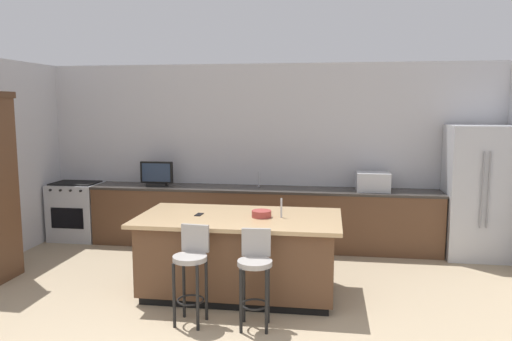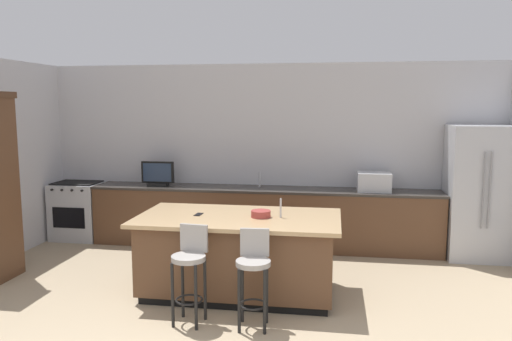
{
  "view_description": "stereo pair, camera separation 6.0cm",
  "coord_description": "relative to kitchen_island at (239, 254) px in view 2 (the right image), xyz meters",
  "views": [
    {
      "loc": [
        0.97,
        -3.22,
        2.17
      ],
      "look_at": [
        0.04,
        2.95,
        1.34
      ],
      "focal_mm": 34.57,
      "sensor_mm": 36.0,
      "label": 1
    },
    {
      "loc": [
        1.03,
        -3.21,
        2.17
      ],
      "look_at": [
        0.04,
        2.95,
        1.34
      ],
      "focal_mm": 34.57,
      "sensor_mm": 36.0,
      "label": 2
    }
  ],
  "objects": [
    {
      "name": "sink_faucet_back",
      "position": [
        -0.07,
        2.04,
        0.57
      ],
      "size": [
        0.02,
        0.02,
        0.24
      ],
      "primitive_type": "cylinder",
      "color": "#B2B2B7",
      "rests_on": "counter_back"
    },
    {
      "name": "bar_stool_right",
      "position": [
        0.31,
        -0.83,
        0.11
      ],
      "size": [
        0.34,
        0.35,
        0.96
      ],
      "rotation": [
        0.0,
        0.0,
        0.06
      ],
      "color": "gray",
      "rests_on": "ground_plane"
    },
    {
      "name": "range_oven",
      "position": [
        -3.05,
        1.94,
        -0.0
      ],
      "size": [
        0.77,
        0.63,
        0.94
      ],
      "color": "#B7BABF",
      "rests_on": "ground_plane"
    },
    {
      "name": "counter_back",
      "position": [
        -0.0,
        1.94,
        -0.01
      ],
      "size": [
        5.32,
        0.62,
        0.92
      ],
      "color": "brown",
      "rests_on": "ground_plane"
    },
    {
      "name": "kitchen_island",
      "position": [
        0.0,
        0.0,
        0.0
      ],
      "size": [
        2.31,
        1.23,
        0.92
      ],
      "color": "black",
      "rests_on": "ground_plane"
    },
    {
      "name": "cell_phone",
      "position": [
        -0.47,
        -0.0,
        0.45
      ],
      "size": [
        0.08,
        0.15,
        0.01
      ],
      "primitive_type": "cube",
      "rotation": [
        0.0,
        0.0,
        -0.07
      ],
      "color": "black",
      "rests_on": "kitchen_island"
    },
    {
      "name": "sink_faucet_island",
      "position": [
        0.48,
        0.0,
        0.56
      ],
      "size": [
        0.02,
        0.02,
        0.22
      ],
      "primitive_type": "cylinder",
      "color": "#B2B2B7",
      "rests_on": "kitchen_island"
    },
    {
      "name": "wall_back",
      "position": [
        0.04,
        2.32,
        0.94
      ],
      "size": [
        7.57,
        0.12,
        2.81
      ],
      "primitive_type": "cube",
      "color": "#BCBCC1",
      "rests_on": "ground_plane"
    },
    {
      "name": "microwave",
      "position": [
        1.65,
        1.94,
        0.59
      ],
      "size": [
        0.48,
        0.36,
        0.28
      ],
      "primitive_type": "cube",
      "color": "#B7BABF",
      "rests_on": "counter_back"
    },
    {
      "name": "fruit_bowl",
      "position": [
        0.26,
        -0.01,
        0.49
      ],
      "size": [
        0.22,
        0.22,
        0.08
      ],
      "primitive_type": "cylinder",
      "color": "#993833",
      "rests_on": "kitchen_island"
    },
    {
      "name": "bar_stool_left",
      "position": [
        -0.33,
        -0.83,
        0.12
      ],
      "size": [
        0.34,
        0.35,
        0.98
      ],
      "rotation": [
        0.0,
        0.0,
        -0.11
      ],
      "color": "gray",
      "rests_on": "ground_plane"
    },
    {
      "name": "tv_monitor",
      "position": [
        -1.66,
        1.89,
        0.63
      ],
      "size": [
        0.52,
        0.16,
        0.39
      ],
      "color": "black",
      "rests_on": "counter_back"
    },
    {
      "name": "refrigerator",
      "position": [
        3.09,
        1.88,
        0.48
      ],
      "size": [
        0.85,
        0.75,
        1.9
      ],
      "color": "#B7BABF",
      "rests_on": "ground_plane"
    }
  ]
}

